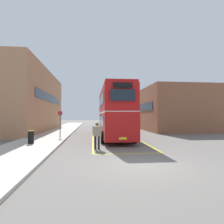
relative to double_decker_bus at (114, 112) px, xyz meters
The scene contains 10 objects.
ground_plane 5.27m from the double_decker_bus, 89.19° to the left, with size 135.60×135.60×0.00m, color #66605B.
sidewalk_left 9.84m from the double_decker_bus, 132.45° to the left, with size 4.00×57.60×0.14m, color #B2ADA3.
brick_building_left 14.78m from the double_decker_bus, 136.76° to the left, with size 5.39×20.30×8.45m.
depot_building_right 14.25m from the double_decker_bus, 45.84° to the left, with size 8.77×13.39×6.23m.
double_decker_bus is the anchor object (origin of this frame).
single_deck_bus 21.37m from the double_decker_bus, 79.22° to the left, with size 2.83×8.43×3.02m.
pedestrian_boarding 6.19m from the double_decker_bus, 107.62° to the right, with size 0.58×0.27×1.74m.
litter_bin 7.73m from the double_decker_bus, 151.32° to the right, with size 0.44×0.44×0.95m.
bus_stop_sign 5.22m from the double_decker_bus, behind, with size 0.44×0.08×2.49m.
bay_marking_yellow 3.17m from the double_decker_bus, 90.24° to the right, with size 4.30×12.56×0.01m.
Camera 1 is at (-2.28, -8.26, 2.20)m, focal length 30.37 mm.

